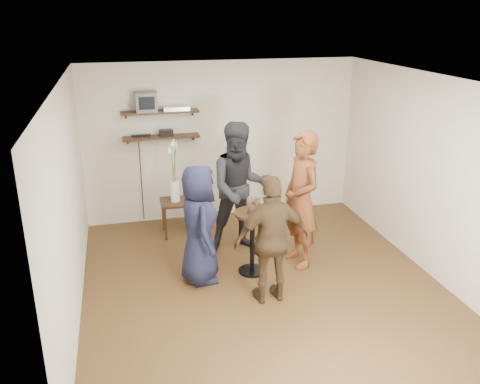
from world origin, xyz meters
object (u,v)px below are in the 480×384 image
object	(u,v)px
side_table	(176,207)
person_plaid	(301,200)
dvd_deck	(176,108)
person_dark	(240,188)
crt_monitor	(146,102)
person_navy	(199,225)
radio	(166,133)
drinks_table	(252,234)
person_brown	(272,240)

from	to	relation	value
side_table	person_plaid	xyz separation A→B (m)	(1.54, -1.36, 0.47)
dvd_deck	person_dark	world-z (taller)	dvd_deck
crt_monitor	dvd_deck	distance (m)	0.47
side_table	person_navy	size ratio (longest dim) A/B	0.36
person_dark	person_navy	world-z (taller)	person_dark
crt_monitor	radio	bearing A→B (deg)	0.00
drinks_table	person_plaid	bearing A→B (deg)	8.31
person_plaid	person_navy	world-z (taller)	person_plaid
side_table	person_brown	bearing A→B (deg)	-67.90
person_plaid	person_dark	distance (m)	0.92
radio	side_table	xyz separation A→B (m)	(0.04, -0.53, -1.05)
dvd_deck	drinks_table	bearing A→B (deg)	-70.61
side_table	drinks_table	size ratio (longest dim) A/B	0.64
dvd_deck	person_dark	size ratio (longest dim) A/B	0.21
side_table	person_plaid	world-z (taller)	person_plaid
radio	person_navy	world-z (taller)	radio
person_navy	radio	bearing A→B (deg)	2.18
radio	side_table	distance (m)	1.18
dvd_deck	drinks_table	xyz separation A→B (m)	(0.70, -2.00, -1.34)
radio	person_plaid	bearing A→B (deg)	-50.14
person_dark	person_brown	distance (m)	1.43
crt_monitor	person_navy	xyz separation A→B (m)	(0.45, -2.03, -1.24)
radio	drinks_table	xyz separation A→B (m)	(0.88, -2.00, -0.96)
dvd_deck	side_table	bearing A→B (deg)	-103.93
crt_monitor	person_navy	world-z (taller)	crt_monitor
radio	person_navy	xyz separation A→B (m)	(0.17, -2.03, -0.74)
crt_monitor	person_plaid	xyz separation A→B (m)	(1.86, -1.90, -1.08)
drinks_table	person_dark	bearing A→B (deg)	89.10
person_plaid	person_dark	bearing A→B (deg)	-139.60
side_table	person_navy	bearing A→B (deg)	-85.26
person_brown	person_dark	bearing A→B (deg)	-92.35
person_plaid	person_brown	xyz separation A→B (m)	(-0.66, -0.81, -0.15)
crt_monitor	side_table	xyz separation A→B (m)	(0.32, -0.53, -1.55)
radio	person_dark	bearing A→B (deg)	-55.35
person_navy	drinks_table	bearing A→B (deg)	-90.00
side_table	person_dark	xyz separation A→B (m)	(0.85, -0.75, 0.49)
drinks_table	person_navy	distance (m)	0.75
side_table	drinks_table	bearing A→B (deg)	-60.27
dvd_deck	person_plaid	world-z (taller)	dvd_deck
person_plaid	person_dark	world-z (taller)	person_dark
drinks_table	person_plaid	xyz separation A→B (m)	(0.71, 0.10, 0.38)
dvd_deck	radio	size ratio (longest dim) A/B	1.82
person_navy	person_brown	bearing A→B (deg)	-134.34
radio	person_brown	size ratio (longest dim) A/B	0.14
side_table	drinks_table	xyz separation A→B (m)	(0.84, -1.46, 0.09)
dvd_deck	drinks_table	world-z (taller)	dvd_deck
side_table	person_dark	bearing A→B (deg)	-41.57
crt_monitor	side_table	size ratio (longest dim) A/B	0.57
side_table	person_plaid	distance (m)	2.11
person_dark	radio	bearing A→B (deg)	125.55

